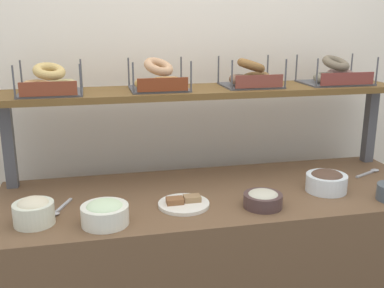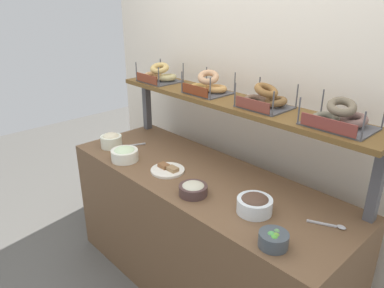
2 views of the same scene
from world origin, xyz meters
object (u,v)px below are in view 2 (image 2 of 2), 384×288
serving_spoon_by_edge (332,225)px  bagel_basket_poppy (339,118)px  bowl_potato_salad (111,140)px  bagel_basket_plain (159,75)px  bowl_chocolate_spread (255,204)px  bowl_veggie_mix (274,239)px  bowl_scallion_spread (125,154)px  bagel_basket_cinnamon_raisin (265,99)px  bowl_tuna_salad (193,189)px  bagel_basket_sesame (208,86)px  serving_plate_white (168,170)px  serving_spoon_near_plate (129,145)px

serving_spoon_by_edge → bagel_basket_poppy: size_ratio=0.51×
bowl_potato_salad → bagel_basket_plain: size_ratio=0.53×
bowl_chocolate_spread → bagel_basket_plain: bearing=163.9°
bowl_chocolate_spread → serving_spoon_by_edge: bowl_chocolate_spread is taller
bagel_basket_poppy → bowl_veggie_mix: bearing=-87.3°
bowl_veggie_mix → bagel_basket_poppy: bearing=92.7°
bowl_scallion_spread → serving_spoon_by_edge: 1.36m
bowl_chocolate_spread → bowl_veggie_mix: size_ratio=1.36×
bagel_basket_poppy → bowl_scallion_spread: bearing=-157.5°
bagel_basket_cinnamon_raisin → bagel_basket_plain: bearing=-178.5°
bowl_scallion_spread → bagel_basket_poppy: 1.36m
bowl_chocolate_spread → bowl_tuna_salad: bowl_chocolate_spread is taller
bagel_basket_sesame → bagel_basket_plain: bearing=-177.9°
bowl_potato_salad → bagel_basket_poppy: size_ratio=0.47×
bowl_veggie_mix → bowl_potato_salad: bowl_potato_salad is taller
bagel_basket_sesame → bagel_basket_poppy: size_ratio=0.82×
bowl_tuna_salad → bagel_basket_poppy: bearing=40.5°
bowl_veggie_mix → bagel_basket_plain: bagel_basket_plain is taller
serving_plate_white → bagel_basket_plain: bagel_basket_plain is taller
bowl_chocolate_spread → bowl_scallion_spread: bearing=-172.4°
bowl_veggie_mix → serving_spoon_near_plate: (-1.40, 0.18, -0.03)m
bagel_basket_plain → bagel_basket_cinnamon_raisin: size_ratio=1.03×
bowl_veggie_mix → serving_plate_white: size_ratio=0.63×
bowl_potato_salad → bagel_basket_plain: bearing=81.4°
bowl_scallion_spread → bowl_veggie_mix: (1.22, -0.03, -0.01)m
bowl_scallion_spread → bagel_basket_poppy: (1.19, 0.49, 0.43)m
bowl_chocolate_spread → bowl_veggie_mix: (0.23, -0.16, -0.01)m
bowl_scallion_spread → bagel_basket_cinnamon_raisin: bagel_basket_cinnamon_raisin is taller
serving_spoon_by_edge → bagel_basket_cinnamon_raisin: 0.77m
bowl_potato_salad → bagel_basket_cinnamon_raisin: bearing=23.6°
bagel_basket_cinnamon_raisin → serving_spoon_by_edge: bearing=-18.3°
bowl_veggie_mix → bowl_scallion_spread: bearing=178.8°
bowl_tuna_salad → bowl_potato_salad: bearing=177.9°
bowl_potato_salad → bowl_veggie_mix: bearing=-3.3°
serving_spoon_by_edge → bagel_basket_cinnamon_raisin: bagel_basket_cinnamon_raisin is taller
serving_plate_white → bagel_basket_cinnamon_raisin: size_ratio=0.77×
bagel_basket_cinnamon_raisin → bowl_tuna_salad: bearing=-101.6°
bowl_scallion_spread → serving_spoon_by_edge: size_ratio=1.07×
bagel_basket_sesame → bagel_basket_cinnamon_raisin: bearing=0.8°
bowl_potato_salad → serving_plate_white: (0.59, 0.04, -0.04)m
serving_spoon_by_edge → bowl_tuna_salad: bearing=-157.7°
bowl_chocolate_spread → serving_plate_white: (-0.66, -0.03, -0.04)m
serving_spoon_by_edge → bowl_chocolate_spread: bearing=-152.9°
bowl_veggie_mix → bagel_basket_cinnamon_raisin: 0.83m
bowl_chocolate_spread → serving_spoon_near_plate: size_ratio=1.10×
bagel_basket_sesame → bagel_basket_cinnamon_raisin: (0.45, 0.01, 0.00)m
bowl_tuna_salad → bowl_veggie_mix: bearing=-5.1°
serving_spoon_by_edge → bagel_basket_plain: bagel_basket_plain is taller
bowl_tuna_salad → serving_spoon_by_edge: (0.68, 0.28, -0.03)m
bowl_chocolate_spread → bagel_basket_poppy: size_ratio=0.56×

